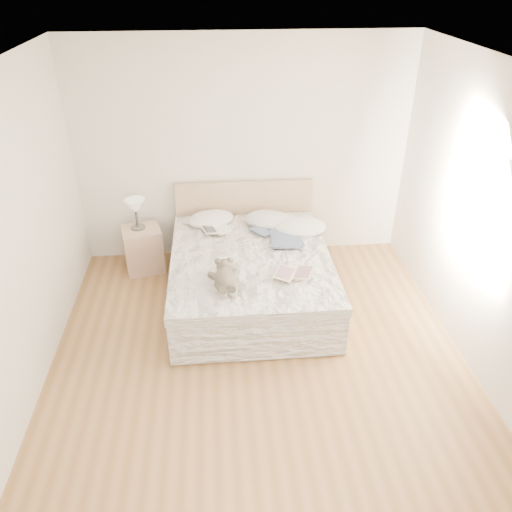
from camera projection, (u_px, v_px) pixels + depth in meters
name	position (u px, v px, depth m)	size (l,w,h in m)	color
floor	(260.00, 369.00, 4.75)	(4.00, 4.50, 0.00)	brown
ceiling	(262.00, 72.00, 3.35)	(4.00, 4.50, 0.00)	white
wall_back	(243.00, 153.00, 5.97)	(4.00, 0.02, 2.70)	silver
wall_front	(311.00, 507.00, 2.13)	(4.00, 0.02, 2.70)	silver
wall_left	(7.00, 257.00, 3.90)	(0.02, 4.50, 2.70)	silver
wall_right	(497.00, 236.00, 4.20)	(0.02, 4.50, 2.70)	silver
window	(481.00, 210.00, 4.40)	(0.02, 1.30, 1.10)	white
bed	(250.00, 274.00, 5.61)	(1.72, 2.14, 1.00)	tan
nightstand	(143.00, 249.00, 6.13)	(0.45, 0.40, 0.56)	tan
table_lamp	(135.00, 208.00, 5.86)	(0.26, 0.26, 0.38)	#534D47
pillow_left	(211.00, 219.00, 6.04)	(0.56, 0.39, 0.17)	white
pillow_middle	(269.00, 220.00, 6.01)	(0.60, 0.42, 0.18)	silver
pillow_right	(300.00, 227.00, 5.86)	(0.61, 0.42, 0.18)	white
blouse	(286.00, 237.00, 5.67)	(0.55, 0.58, 0.02)	#374662
photo_book	(216.00, 230.00, 5.81)	(0.33, 0.23, 0.02)	white
childrens_book	(294.00, 273.00, 5.02)	(0.39, 0.26, 0.03)	#FCECCA
teddy_bear	(225.00, 284.00, 4.82)	(0.27, 0.38, 0.20)	brown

